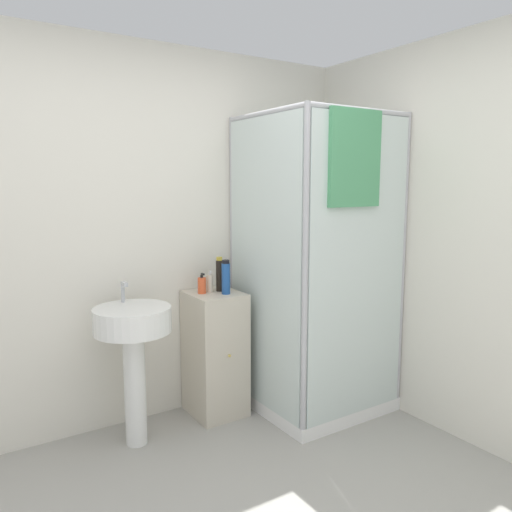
% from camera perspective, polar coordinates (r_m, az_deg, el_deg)
% --- Properties ---
extents(wall_back, '(6.40, 0.06, 2.50)m').
position_cam_1_polar(wall_back, '(3.35, -15.08, 2.04)').
color(wall_back, silver).
rests_on(wall_back, ground_plane).
extents(shower_enclosure, '(0.88, 0.91, 2.06)m').
position_cam_1_polar(shower_enclosure, '(3.56, 6.64, -8.36)').
color(shower_enclosure, white).
rests_on(shower_enclosure, ground_plane).
extents(vanity_cabinet, '(0.34, 0.41, 0.86)m').
position_cam_1_polar(vanity_cabinet, '(3.54, -4.72, -11.02)').
color(vanity_cabinet, beige).
rests_on(vanity_cabinet, ground_plane).
extents(sink, '(0.46, 0.46, 1.00)m').
position_cam_1_polar(sink, '(3.13, -13.86, -9.18)').
color(sink, white).
rests_on(sink, ground_plane).
extents(soap_dispenser, '(0.06, 0.06, 0.14)m').
position_cam_1_polar(soap_dispenser, '(3.39, -6.20, -3.33)').
color(soap_dispenser, '#E5562D').
rests_on(soap_dispenser, vanity_cabinet).
extents(shampoo_bottle_tall_black, '(0.05, 0.05, 0.24)m').
position_cam_1_polar(shampoo_bottle_tall_black, '(3.45, -4.20, -2.12)').
color(shampoo_bottle_tall_black, black).
rests_on(shampoo_bottle_tall_black, vanity_cabinet).
extents(shampoo_bottle_blue, '(0.06, 0.06, 0.23)m').
position_cam_1_polar(shampoo_bottle_blue, '(3.35, -3.46, -2.46)').
color(shampoo_bottle_blue, '#1E4C93').
rests_on(shampoo_bottle_blue, vanity_cabinet).
extents(lotion_bottle_white, '(0.05, 0.05, 0.15)m').
position_cam_1_polar(lotion_bottle_white, '(3.44, -5.31, -3.10)').
color(lotion_bottle_white, beige).
rests_on(lotion_bottle_white, vanity_cabinet).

